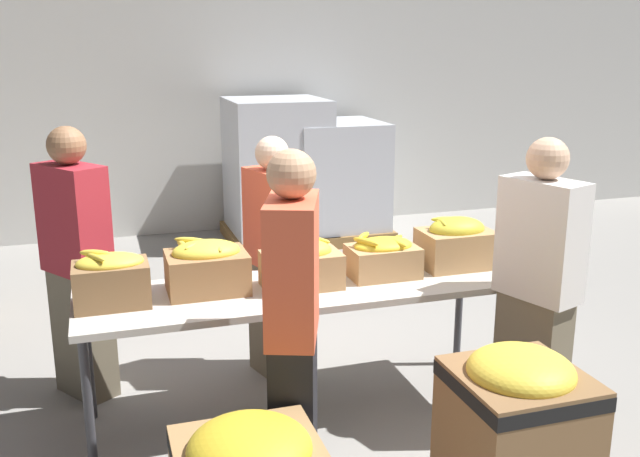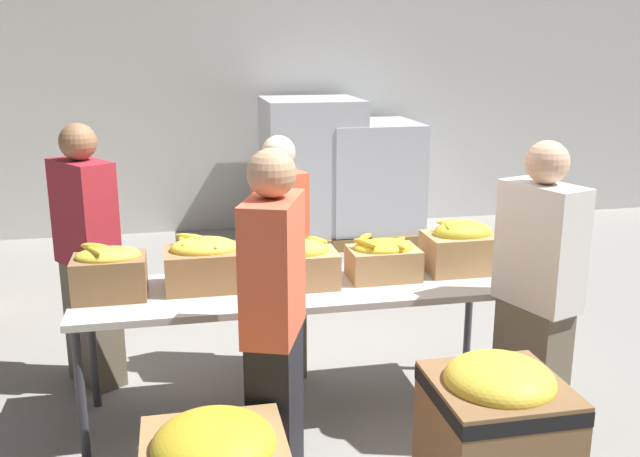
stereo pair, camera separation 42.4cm
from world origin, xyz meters
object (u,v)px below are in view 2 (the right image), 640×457
sorting_table (298,295)px  volunteer_3 (536,298)px  volunteer_0 (88,259)px  volunteer_2 (280,259)px  donation_bin_1 (495,438)px  banana_box_0 (109,272)px  volunteer_1 (274,326)px  banana_box_1 (204,263)px  pallet_stack_0 (370,181)px  banana_box_3 (383,258)px  banana_box_2 (299,264)px  banana_box_4 (462,247)px  pallet_stack_1 (311,172)px

sorting_table → volunteer_3: 1.34m
volunteer_0 → volunteer_2: bearing=51.4°
volunteer_3 → donation_bin_1: 0.93m
banana_box_0 → volunteer_1: (0.82, -0.70, -0.10)m
banana_box_1 → volunteer_1: (0.30, -0.77, -0.10)m
volunteer_2 → pallet_stack_0: (1.52, 3.22, -0.16)m
banana_box_3 → pallet_stack_0: (0.97, 3.76, -0.29)m
banana_box_2 → volunteer_0: (-1.25, 0.67, -0.10)m
banana_box_4 → volunteer_2: bearing=155.2°
sorting_table → pallet_stack_1: 3.89m
banana_box_3 → volunteer_1: (-0.76, -0.72, -0.08)m
banana_box_4 → volunteer_0: volunteer_0 is taller
banana_box_0 → pallet_stack_0: 4.57m
banana_box_0 → volunteer_2: (1.04, 0.55, -0.16)m
banana_box_1 → volunteer_3: volunteer_3 is taller
banana_box_4 → pallet_stack_0: pallet_stack_0 is taller
donation_bin_1 → volunteer_0: bearing=136.1°
sorting_table → volunteer_1: size_ratio=1.48×
banana_box_0 → pallet_stack_1: 4.24m
pallet_stack_1 → volunteer_0: bearing=-123.2°
banana_box_2 → volunteer_2: 0.59m
banana_box_3 → volunteer_0: bearing=160.4°
sorting_table → pallet_stack_0: pallet_stack_0 is taller
banana_box_2 → donation_bin_1: (0.70, -1.21, -0.51)m
volunteer_2 → donation_bin_1: (0.72, -1.78, -0.36)m
sorting_table → banana_box_4: bearing=3.8°
volunteer_0 → banana_box_0: bearing=-17.9°
banana_box_4 → volunteer_0: 2.37m
banana_box_1 → banana_box_2: bearing=-9.3°
donation_bin_1 → volunteer_3: bearing=51.8°
pallet_stack_0 → pallet_stack_1: bearing=178.2°
banana_box_3 → volunteer_0: (-1.77, 0.63, -0.08)m
sorting_table → banana_box_4: (1.04, 0.07, 0.21)m
volunteer_1 → sorting_table: bearing=1.2°
banana_box_3 → volunteer_1: 1.05m
sorting_table → volunteer_0: size_ratio=1.49×
volunteer_3 → pallet_stack_1: volunteer_3 is taller
sorting_table → volunteer_2: bearing=92.4°
banana_box_3 → volunteer_3: size_ratio=0.24×
volunteer_1 → pallet_stack_1: (1.06, 4.50, -0.08)m
volunteer_0 → volunteer_3: size_ratio=1.01×
sorting_table → pallet_stack_1: (0.82, 3.81, 0.03)m
banana_box_1 → banana_box_4: 1.58m
volunteer_3 → donation_bin_1: volunteer_3 is taller
banana_box_4 → pallet_stack_1: pallet_stack_1 is taller
banana_box_1 → pallet_stack_1: size_ratio=0.28×
volunteer_1 → donation_bin_1: 1.15m
banana_box_3 → volunteer_2: size_ratio=0.26×
donation_bin_1 → pallet_stack_1: bearing=88.7°
banana_box_0 → banana_box_4: size_ratio=0.88×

